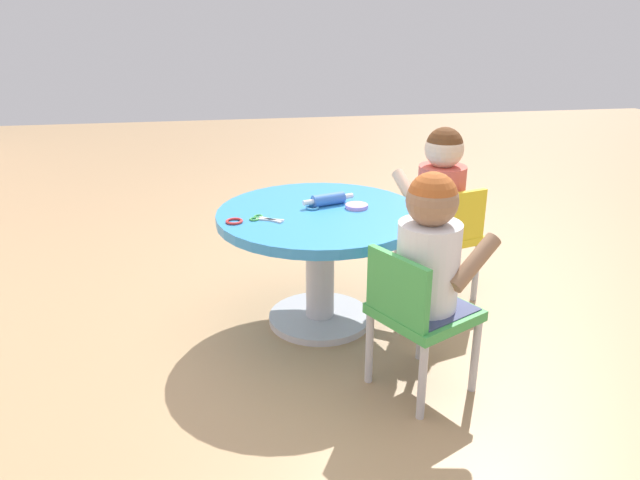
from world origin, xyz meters
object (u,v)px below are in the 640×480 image
Objects in this scene: child_chair_left at (417,313)px; rolling_pin at (328,199)px; craft_scissors at (262,219)px; seated_child_left at (430,248)px; seated_child_right at (441,185)px; child_chair_right at (443,236)px; craft_table at (320,241)px.

rolling_pin reaches higher than child_chair_left.
child_chair_left is at bearing -135.06° from craft_scissors.
seated_child_left is 0.76m from seated_child_right.
seated_child_right is (0.04, 0.01, 0.23)m from child_chair_right.
rolling_pin is at bearing 101.22° from seated_child_right.
child_chair_left and child_chair_right have the same top height.
craft_table is at bearing 24.25° from child_chair_left.
craft_scissors is at bearing 103.89° from child_chair_right.
seated_child_left is at bearing 155.74° from child_chair_right.
craft_scissors is at bearing 106.60° from seated_child_right.
child_chair_left is 0.71m from craft_scissors.
child_chair_right is at bearing -163.15° from seated_child_right.
seated_child_right is at bearing -24.15° from child_chair_left.
child_chair_left is 1.00× the size of child_chair_right.
seated_child_left and seated_child_right have the same top height.
craft_table is 0.62m from seated_child_right.
seated_child_left is 2.26× the size of rolling_pin.
child_chair_right is at bearing -83.00° from rolling_pin.
rolling_pin is at bearing -32.31° from craft_table.
child_chair_left is 2.38× the size of rolling_pin.
seated_child_left reaches higher than rolling_pin.
child_chair_left is at bearing 155.85° from seated_child_right.
child_chair_right is at bearing -24.26° from seated_child_left.
craft_table is 3.71× the size of rolling_pin.
craft_table is at bearing 103.52° from child_chair_right.
child_chair_left is 0.69m from rolling_pin.
child_chair_right reaches higher than craft_scissors.
seated_child_left is 0.77m from child_chair_right.
child_chair_left is 1.05× the size of seated_child_right.
rolling_pin reaches higher than craft_table.
rolling_pin is (0.60, 0.23, -0.01)m from seated_child_left.
rolling_pin reaches higher than craft_scissors.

